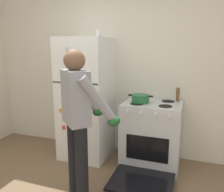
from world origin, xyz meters
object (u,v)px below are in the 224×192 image
at_px(refrigerator, 86,99).
at_px(coffee_mug, 98,34).
at_px(stove_range, 151,135).
at_px(person_cook, 79,114).
at_px(red_pot, 140,98).
at_px(pepper_mill, 178,94).

height_order(refrigerator, coffee_mug, coffee_mug).
bearing_deg(refrigerator, coffee_mug, 15.40).
bearing_deg(stove_range, refrigerator, 178.97).
relative_size(person_cook, red_pot, 4.86).
bearing_deg(pepper_mill, stove_range, -144.02).
bearing_deg(coffee_mug, person_cook, -78.19).
bearing_deg(refrigerator, person_cook, -68.03).
relative_size(red_pot, pepper_mill, 1.83).
height_order(stove_range, person_cook, person_cook).
height_order(refrigerator, stove_range, refrigerator).
bearing_deg(red_pot, pepper_mill, 28.52).
xyz_separation_m(person_cook, coffee_mug, (-0.22, 1.04, 0.85)).
bearing_deg(coffee_mug, red_pot, -8.93).
height_order(person_cook, pepper_mill, person_cook).
distance_m(stove_range, red_pot, 0.54).
height_order(stove_range, red_pot, red_pot).
relative_size(refrigerator, coffee_mug, 15.66).
relative_size(coffee_mug, pepper_mill, 0.62).
distance_m(person_cook, pepper_mill, 1.48).
relative_size(red_pot, coffee_mug, 2.94).
xyz_separation_m(refrigerator, person_cook, (0.40, -0.99, 0.07)).
relative_size(person_cook, coffee_mug, 14.28).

